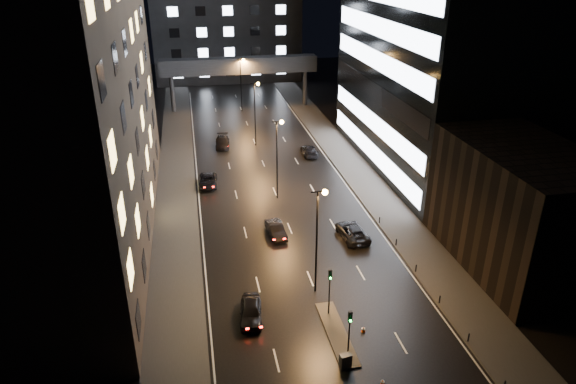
% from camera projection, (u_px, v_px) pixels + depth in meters
% --- Properties ---
extents(ground, '(160.00, 160.00, 0.00)m').
position_uv_depth(ground, '(263.00, 163.00, 75.27)').
color(ground, black).
rests_on(ground, ground).
extents(sidewalk_left, '(5.00, 110.00, 0.15)m').
position_uv_depth(sidewalk_left, '(176.00, 183.00, 68.62)').
color(sidewalk_left, '#383533').
rests_on(sidewalk_left, ground).
extents(sidewalk_right, '(5.00, 110.00, 0.15)m').
position_uv_depth(sidewalk_right, '(355.00, 169.00, 72.96)').
color(sidewalk_right, '#383533').
rests_on(sidewalk_right, ground).
extents(building_left, '(15.00, 48.00, 40.00)m').
position_uv_depth(building_left, '(50.00, 46.00, 48.69)').
color(building_left, '#2D2319').
rests_on(building_left, ground).
extents(building_right_low, '(10.00, 18.00, 12.00)m').
position_uv_depth(building_right_low, '(519.00, 209.00, 48.63)').
color(building_right_low, black).
rests_on(building_right_low, ground).
extents(building_right_glass, '(20.00, 36.00, 45.00)m').
position_uv_depth(building_right_glass, '(455.00, 0.00, 66.56)').
color(building_right_glass, black).
rests_on(building_right_glass, ground).
extents(building_far, '(34.00, 14.00, 25.00)m').
position_uv_depth(building_far, '(226.00, 25.00, 121.61)').
color(building_far, '#333335').
rests_on(building_far, ground).
extents(skybridge, '(30.00, 3.00, 10.00)m').
position_uv_depth(skybridge, '(239.00, 66.00, 98.45)').
color(skybridge, '#333335').
rests_on(skybridge, ground).
extents(median_island, '(1.60, 8.00, 0.15)m').
position_uv_depth(median_island, '(337.00, 333.00, 41.48)').
color(median_island, '#383533').
rests_on(median_island, ground).
extents(traffic_signal_near, '(0.28, 0.34, 4.40)m').
position_uv_depth(traffic_signal_near, '(330.00, 285.00, 42.42)').
color(traffic_signal_near, black).
rests_on(traffic_signal_near, median_island).
extents(traffic_signal_far, '(0.28, 0.34, 4.40)m').
position_uv_depth(traffic_signal_far, '(349.00, 328.00, 37.53)').
color(traffic_signal_far, black).
rests_on(traffic_signal_far, median_island).
extents(bollard_row, '(0.12, 25.12, 0.90)m').
position_uv_depth(bollard_row, '(427.00, 284.00, 47.04)').
color(bollard_row, black).
rests_on(bollard_row, ground).
extents(streetlight_near, '(1.45, 0.50, 10.15)m').
position_uv_depth(streetlight_near, '(319.00, 228.00, 44.08)').
color(streetlight_near, black).
rests_on(streetlight_near, ground).
extents(streetlight_mid_a, '(1.45, 0.50, 10.15)m').
position_uv_depth(streetlight_mid_a, '(278.00, 149.00, 61.88)').
color(streetlight_mid_a, black).
rests_on(streetlight_mid_a, ground).
extents(streetlight_mid_b, '(1.45, 0.50, 10.15)m').
position_uv_depth(streetlight_mid_b, '(256.00, 106.00, 79.68)').
color(streetlight_mid_b, black).
rests_on(streetlight_mid_b, ground).
extents(streetlight_far, '(1.45, 0.50, 10.15)m').
position_uv_depth(streetlight_far, '(242.00, 78.00, 97.47)').
color(streetlight_far, black).
rests_on(streetlight_far, ground).
extents(car_away_a, '(2.35, 4.69, 1.53)m').
position_uv_depth(car_away_a, '(251.00, 311.00, 42.93)').
color(car_away_a, black).
rests_on(car_away_a, ground).
extents(car_away_b, '(1.95, 4.47, 1.43)m').
position_uv_depth(car_away_b, '(276.00, 230.00, 55.71)').
color(car_away_b, black).
rests_on(car_away_b, ground).
extents(car_away_c, '(2.69, 5.14, 1.38)m').
position_uv_depth(car_away_c, '(208.00, 181.00, 67.74)').
color(car_away_c, black).
rests_on(car_away_c, ground).
extents(car_away_d, '(2.62, 5.44, 1.53)m').
position_uv_depth(car_away_d, '(222.00, 142.00, 81.51)').
color(car_away_d, black).
rests_on(car_away_d, ground).
extents(car_toward_a, '(2.84, 5.56, 1.50)m').
position_uv_depth(car_toward_a, '(352.00, 232.00, 55.26)').
color(car_toward_a, black).
rests_on(car_toward_a, ground).
extents(car_toward_b, '(2.27, 5.16, 1.47)m').
position_uv_depth(car_toward_b, '(309.00, 151.00, 78.04)').
color(car_toward_b, black).
rests_on(car_toward_b, ground).
extents(utility_cabinet, '(0.92, 0.66, 1.06)m').
position_uv_depth(utility_cabinet, '(345.00, 360.00, 37.86)').
color(utility_cabinet, '#444446').
rests_on(utility_cabinet, median_island).
extents(cone_a, '(0.35, 0.35, 0.45)m').
position_uv_depth(cone_a, '(383.00, 382.00, 36.54)').
color(cone_a, '#FF590D').
rests_on(cone_a, ground).
extents(cone_b, '(0.48, 0.48, 0.47)m').
position_uv_depth(cone_b, '(363.00, 329.00, 41.68)').
color(cone_b, '#FF500D').
rests_on(cone_b, ground).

